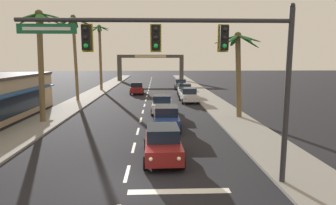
% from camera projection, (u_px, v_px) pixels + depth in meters
% --- Properties ---
extents(ground_plane, '(220.00, 220.00, 0.00)m').
position_uv_depth(ground_plane, '(124.00, 186.00, 11.94)').
color(ground_plane, black).
extents(sidewalk_right, '(3.20, 110.00, 0.14)m').
position_uv_depth(sidewalk_right, '(216.00, 105.00, 31.99)').
color(sidewalk_right, gray).
rests_on(sidewalk_right, ground).
extents(sidewalk_left, '(3.20, 110.00, 0.14)m').
position_uv_depth(sidewalk_left, '(71.00, 106.00, 31.39)').
color(sidewalk_left, gray).
rests_on(sidewalk_left, ground).
extents(lane_markings, '(4.28, 86.88, 0.01)m').
position_uv_depth(lane_markings, '(148.00, 107.00, 31.33)').
color(lane_markings, silver).
rests_on(lane_markings, ground).
extents(traffic_signal_mast, '(10.37, 0.41, 7.18)m').
position_uv_depth(traffic_signal_mast, '(200.00, 55.00, 11.14)').
color(traffic_signal_mast, '#2D2D33').
rests_on(traffic_signal_mast, ground).
extents(sedan_lead_at_stop_bar, '(2.02, 4.48, 1.68)m').
position_uv_depth(sedan_lead_at_stop_bar, '(163.00, 143.00, 15.03)').
color(sedan_lead_at_stop_bar, maroon).
rests_on(sedan_lead_at_stop_bar, ground).
extents(sedan_third_in_queue, '(1.99, 4.47, 1.68)m').
position_uv_depth(sedan_third_in_queue, '(166.00, 117.00, 21.38)').
color(sedan_third_in_queue, navy).
rests_on(sedan_third_in_queue, ground).
extents(sedan_fifth_in_queue, '(2.08, 4.50, 1.68)m').
position_uv_depth(sedan_fifth_in_queue, '(162.00, 104.00, 27.71)').
color(sedan_fifth_in_queue, silver).
rests_on(sedan_fifth_in_queue, ground).
extents(sedan_oncoming_far, '(2.08, 4.50, 1.68)m').
position_uv_depth(sedan_oncoming_far, '(137.00, 88.00, 42.50)').
color(sedan_oncoming_far, maroon).
rests_on(sedan_oncoming_far, ground).
extents(sedan_parked_nearest_kerb, '(2.05, 4.49, 1.68)m').
position_uv_depth(sedan_parked_nearest_kerb, '(185.00, 90.00, 40.23)').
color(sedan_parked_nearest_kerb, silver).
rests_on(sedan_parked_nearest_kerb, ground).
extents(sedan_parked_mid_kerb, '(2.06, 4.49, 1.68)m').
position_uv_depth(sedan_parked_mid_kerb, '(188.00, 95.00, 34.45)').
color(sedan_parked_mid_kerb, silver).
rests_on(sedan_parked_mid_kerb, ground).
extents(sedan_parked_far_kerb, '(2.03, 4.48, 1.68)m').
position_uv_depth(sedan_parked_far_kerb, '(181.00, 84.00, 48.76)').
color(sedan_parked_far_kerb, '#4C515B').
rests_on(sedan_parked_far_kerb, ground).
extents(palm_left_second, '(3.18, 2.99, 8.76)m').
position_uv_depth(palm_left_second, '(40.00, 50.00, 22.64)').
color(palm_left_second, brown).
rests_on(palm_left_second, ground).
extents(palm_left_third, '(3.79, 3.90, 10.08)m').
position_uv_depth(palm_left_third, '(74.00, 40.00, 34.18)').
color(palm_left_third, brown).
rests_on(palm_left_third, ground).
extents(palm_left_farthest, '(3.17, 2.93, 10.26)m').
position_uv_depth(palm_left_farthest, '(100.00, 47.00, 46.07)').
color(palm_left_farthest, brown).
rests_on(palm_left_farthest, ground).
extents(palm_right_second, '(3.67, 3.87, 7.28)m').
position_uv_depth(palm_right_second, '(238.00, 59.00, 24.56)').
color(palm_right_second, brown).
rests_on(palm_right_second, ground).
extents(town_gateway_arch, '(14.78, 0.90, 5.87)m').
position_uv_depth(town_gateway_arch, '(151.00, 64.00, 65.76)').
color(town_gateway_arch, '#423D38').
rests_on(town_gateway_arch, ground).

